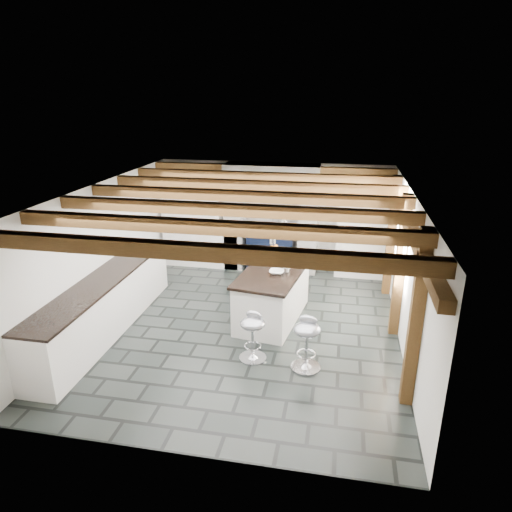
% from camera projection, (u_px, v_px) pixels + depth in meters
% --- Properties ---
extents(ground, '(6.00, 6.00, 0.00)m').
position_uv_depth(ground, '(246.00, 325.00, 7.71)').
color(ground, black).
rests_on(ground, ground).
extents(room_shell, '(6.00, 6.03, 6.00)m').
position_uv_depth(room_shell, '(230.00, 238.00, 8.77)').
color(room_shell, silver).
rests_on(room_shell, ground).
extents(range_cooker, '(1.00, 0.63, 0.99)m').
position_uv_depth(range_cooker, '(271.00, 248.00, 10.03)').
color(range_cooker, black).
rests_on(range_cooker, ground).
extents(kitchen_island, '(1.18, 1.90, 1.17)m').
position_uv_depth(kitchen_island, '(273.00, 294.00, 7.79)').
color(kitchen_island, white).
rests_on(kitchen_island, ground).
extents(bar_stool_near, '(0.45, 0.45, 0.79)m').
position_uv_depth(bar_stool_near, '(307.00, 337.00, 6.34)').
color(bar_stool_near, silver).
rests_on(bar_stool_near, ground).
extents(bar_stool_far, '(0.45, 0.45, 0.74)m').
position_uv_depth(bar_stool_far, '(253.00, 331.00, 6.58)').
color(bar_stool_far, silver).
rests_on(bar_stool_far, ground).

